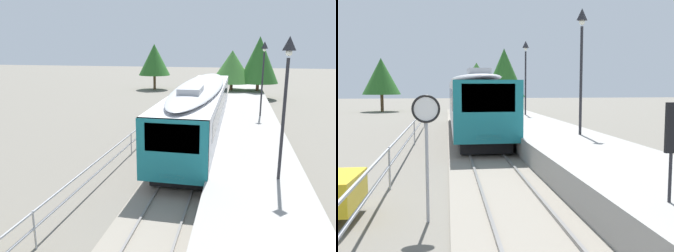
{
  "view_description": "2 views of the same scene",
  "coord_description": "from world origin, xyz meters",
  "views": [
    {
      "loc": [
        2.37,
        4.37,
        5.88
      ],
      "look_at": [
        -1.0,
        20.04,
        2.0
      ],
      "focal_mm": 35.04,
      "sensor_mm": 36.0,
      "label": 1
    },
    {
      "loc": [
        -1.63,
        0.21,
        2.98
      ],
      "look_at": [
        0.4,
        14.04,
        1.6
      ],
      "focal_mm": 43.05,
      "sensor_mm": 36.0,
      "label": 2
    }
  ],
  "objects": [
    {
      "name": "tree_behind_station_far",
      "position": [
        4.53,
        43.64,
        4.44
      ],
      "size": [
        4.5,
        4.5,
        7.05
      ],
      "color": "brown",
      "rests_on": "ground"
    },
    {
      "name": "track_rails",
      "position": [
        0.0,
        22.0,
        0.03
      ],
      "size": [
        3.2,
        60.0,
        0.14
      ],
      "color": "gray",
      "rests_on": "ground"
    },
    {
      "name": "tree_distant_left",
      "position": [
        -9.22,
        49.29,
        4.14
      ],
      "size": [
        4.41,
        4.41,
        6.27
      ],
      "color": "brown",
      "rests_on": "ground"
    },
    {
      "name": "station_platform",
      "position": [
        3.25,
        22.0,
        0.45
      ],
      "size": [
        3.9,
        60.0,
        0.9
      ],
      "primitive_type": "cube",
      "color": "#999691",
      "rests_on": "ground"
    },
    {
      "name": "carpark_fence",
      "position": [
        -3.3,
        12.0,
        0.91
      ],
      "size": [
        0.06,
        36.06,
        1.25
      ],
      "color": "#9EA0A5",
      "rests_on": "ground"
    },
    {
      "name": "ground_plane",
      "position": [
        -3.0,
        22.0,
        0.0
      ],
      "size": [
        160.0,
        160.0,
        0.0
      ],
      "primitive_type": "plane",
      "color": "#6B665B"
    },
    {
      "name": "platform_lamp_mid_platform",
      "position": [
        4.06,
        16.87,
        4.62
      ],
      "size": [
        0.34,
        0.34,
        5.35
      ],
      "color": "#232328",
      "rests_on": "station_platform"
    },
    {
      "name": "commuter_train",
      "position": [
        0.0,
        25.8,
        2.15
      ],
      "size": [
        2.82,
        19.76,
        3.74
      ],
      "color": "silver",
      "rests_on": "track_rails"
    },
    {
      "name": "platform_lamp_far_end",
      "position": [
        4.06,
        29.2,
        4.62
      ],
      "size": [
        0.34,
        0.34,
        5.35
      ],
      "color": "#232328",
      "rests_on": "station_platform"
    },
    {
      "name": "tree_behind_carpark",
      "position": [
        1.54,
        43.68,
        3.64
      ],
      "size": [
        4.87,
        4.87,
        5.5
      ],
      "color": "brown",
      "rests_on": "ground"
    }
  ]
}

